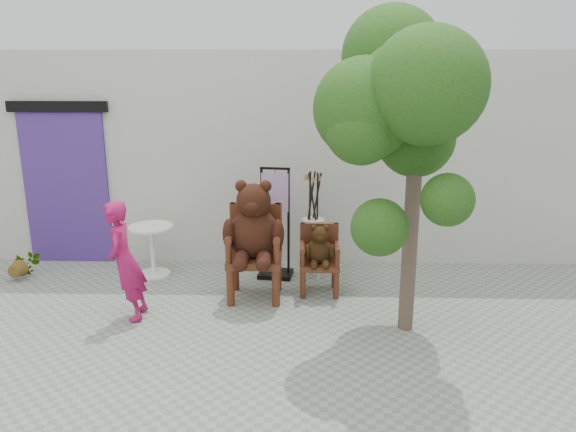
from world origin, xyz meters
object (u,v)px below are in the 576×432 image
(chair_big, at_px, (254,233))
(chair_small, at_px, (319,252))
(cafe_table, at_px, (152,244))
(tree, at_px, (399,103))
(display_stand, at_px, (275,235))
(person, at_px, (125,261))
(stool_bucket, at_px, (313,232))

(chair_big, distance_m, chair_small, 0.88)
(cafe_table, height_order, tree, tree)
(chair_small, height_order, display_stand, display_stand)
(person, bearing_deg, chair_small, 105.69)
(cafe_table, relative_size, stool_bucket, 0.48)
(stool_bucket, bearing_deg, display_stand, -179.54)
(stool_bucket, bearing_deg, person, -147.76)
(chair_small, bearing_deg, cafe_table, 166.93)
(stool_bucket, xyz_separation_m, tree, (0.80, -1.54, 1.80))
(chair_big, distance_m, cafe_table, 1.68)
(cafe_table, height_order, stool_bucket, stool_bucket)
(stool_bucket, bearing_deg, cafe_table, -179.99)
(chair_big, height_order, person, chair_big)
(display_stand, relative_size, stool_bucket, 1.04)
(cafe_table, bearing_deg, person, -87.36)
(chair_big, distance_m, display_stand, 0.79)
(person, bearing_deg, display_stand, 124.88)
(display_stand, height_order, stool_bucket, display_stand)
(tree, bearing_deg, display_stand, 130.52)
(chair_small, xyz_separation_m, cafe_table, (-2.26, 0.53, -0.09))
(person, xyz_separation_m, cafe_table, (-0.06, 1.34, -0.25))
(chair_big, height_order, cafe_table, chair_big)
(person, height_order, tree, tree)
(chair_big, bearing_deg, stool_bucket, 44.62)
(chair_big, xyz_separation_m, display_stand, (0.22, 0.72, -0.25))
(person, relative_size, display_stand, 0.91)
(chair_small, distance_m, display_stand, 0.78)
(cafe_table, xyz_separation_m, stool_bucket, (2.19, 0.00, 0.20))
(chair_small, distance_m, person, 2.35)
(chair_small, relative_size, stool_bucket, 0.62)
(person, distance_m, tree, 3.43)
(chair_small, relative_size, display_stand, 0.59)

